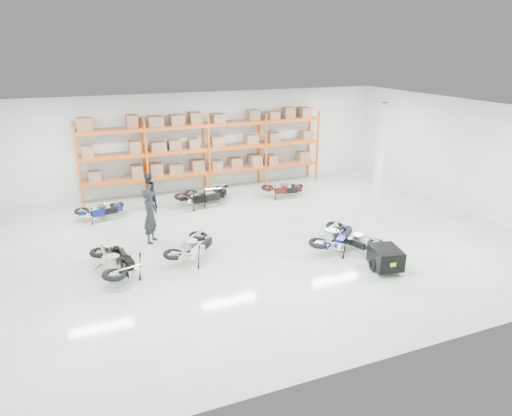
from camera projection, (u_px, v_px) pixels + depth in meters
name	position (u px, v px, depth m)	size (l,w,h in m)	color
room	(260.00, 179.00, 15.31)	(18.00, 18.00, 18.00)	#B7CCB7
pallet_rack	(206.00, 143.00, 20.95)	(11.28, 0.98, 3.62)	#E6510C
structural_column	(379.00, 162.00, 17.58)	(0.25, 0.25, 4.50)	white
moto_blue_centre	(335.00, 233.00, 15.16)	(0.88, 1.97, 1.20)	#070B47
moto_silver_left	(192.00, 243.00, 14.46)	(0.83, 1.86, 1.14)	silver
moto_black_far_left	(115.00, 258.00, 13.34)	(0.89, 2.01, 1.23)	black
moto_touring_right	(356.00, 236.00, 15.18)	(0.72, 1.62, 0.99)	black
trailer	(385.00, 258.00, 13.81)	(1.00, 1.75, 0.71)	black
moto_back_a	(101.00, 207.00, 17.86)	(0.73, 1.65, 1.01)	navy
moto_back_b	(209.00, 190.00, 19.85)	(0.82, 1.85, 1.13)	#B3B7BE
moto_back_c	(202.00, 193.00, 19.29)	(0.86, 1.93, 1.18)	black
moto_back_d	(283.00, 186.00, 20.51)	(0.74, 1.67, 1.02)	#47110E
person_left	(151.00, 216.00, 15.65)	(0.70, 0.46, 1.92)	black
person_back	(148.00, 192.00, 18.90)	(0.75, 0.58, 1.54)	black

